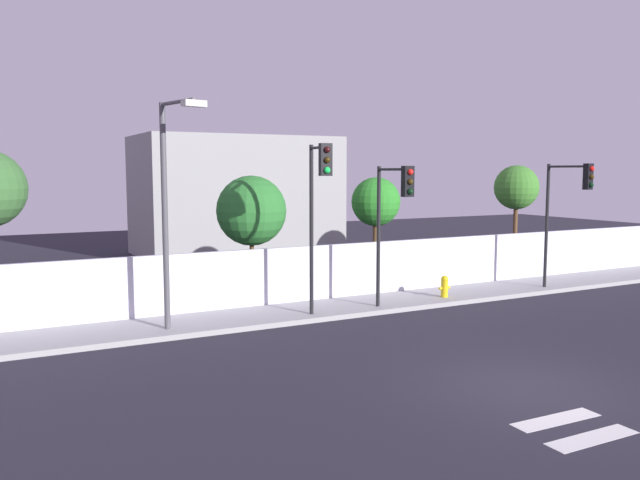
{
  "coord_description": "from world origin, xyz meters",
  "views": [
    {
      "loc": [
        -9.75,
        -9.37,
        4.4
      ],
      "look_at": [
        -1.33,
        6.5,
        2.49
      ],
      "focal_mm": 36.28,
      "sensor_mm": 36.0,
      "label": 1
    }
  ],
  "objects": [
    {
      "name": "ground_plane",
      "position": [
        0.0,
        0.0,
        0.0
      ],
      "size": [
        80.0,
        80.0,
        0.0
      ],
      "primitive_type": "plane",
      "color": "#24222D"
    },
    {
      "name": "sidewalk",
      "position": [
        0.0,
        8.2,
        0.07
      ],
      "size": [
        36.0,
        2.4,
        0.15
      ],
      "primitive_type": "cube",
      "color": "#989898",
      "rests_on": "ground"
    },
    {
      "name": "perimeter_wall",
      "position": [
        0.0,
        9.49,
        1.05
      ],
      "size": [
        36.0,
        0.18,
        1.8
      ],
      "primitive_type": "cube",
      "color": "silver",
      "rests_on": "sidewalk"
    },
    {
      "name": "traffic_light_left",
      "position": [
        1.33,
        6.74,
        3.4
      ],
      "size": [
        0.35,
        1.72,
        4.41
      ],
      "color": "black",
      "rests_on": "sidewalk"
    },
    {
      "name": "traffic_light_center",
      "position": [
        -1.12,
        6.97,
        3.8
      ],
      "size": [
        0.36,
        1.36,
        5.03
      ],
      "color": "black",
      "rests_on": "sidewalk"
    },
    {
      "name": "traffic_light_right",
      "position": [
        8.77,
        6.72,
        3.48
      ],
      "size": [
        0.51,
        1.78,
        4.52
      ],
      "color": "black",
      "rests_on": "sidewalk"
    },
    {
      "name": "street_lamp_curbside",
      "position": [
        -5.29,
        7.49,
        3.76
      ],
      "size": [
        0.77,
        1.86,
        6.05
      ],
      "color": "#4C4C51",
      "rests_on": "sidewalk"
    },
    {
      "name": "fire_hydrant",
      "position": [
        4.11,
        7.74,
        0.55
      ],
      "size": [
        0.44,
        0.26,
        0.74
      ],
      "color": "gold",
      "rests_on": "sidewalk"
    },
    {
      "name": "roadside_tree_midleft",
      "position": [
        -1.63,
        10.86,
        3.08
      ],
      "size": [
        2.36,
        2.36,
        4.27
      ],
      "color": "brown",
      "rests_on": "ground"
    },
    {
      "name": "roadside_tree_midright",
      "position": [
        3.33,
        10.86,
        3.24
      ],
      "size": [
        1.82,
        1.82,
        4.19
      ],
      "color": "brown",
      "rests_on": "ground"
    },
    {
      "name": "roadside_tree_rightmost",
      "position": [
        10.36,
        10.86,
        3.7
      ],
      "size": [
        1.86,
        1.86,
        4.66
      ],
      "color": "brown",
      "rests_on": "ground"
    },
    {
      "name": "low_building_distant",
      "position": [
        2.54,
        23.49,
        3.12
      ],
      "size": [
        10.29,
        6.0,
        6.23
      ],
      "primitive_type": "cube",
      "color": "gray",
      "rests_on": "ground"
    }
  ]
}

